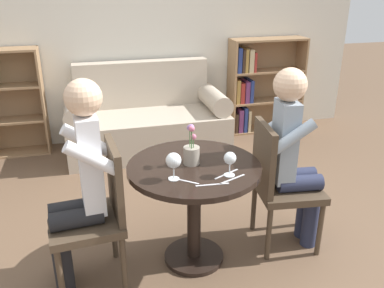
# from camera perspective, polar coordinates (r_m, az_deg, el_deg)

# --- Properties ---
(ground_plane) EXTENTS (16.00, 16.00, 0.00)m
(ground_plane) POSITION_cam_1_polar(r_m,az_deg,el_deg) (2.88, 0.26, -15.67)
(ground_plane) COLOR brown
(back_wall) EXTENTS (5.20, 0.05, 2.70)m
(back_wall) POSITION_cam_1_polar(r_m,az_deg,el_deg) (4.63, -7.76, 17.05)
(back_wall) COLOR beige
(back_wall) RESTS_ON ground_plane
(round_table) EXTENTS (0.83, 0.83, 0.70)m
(round_table) POSITION_cam_1_polar(r_m,az_deg,el_deg) (2.58, 0.29, -6.22)
(round_table) COLOR black
(round_table) RESTS_ON ground_plane
(couch) EXTENTS (1.68, 0.80, 0.92)m
(couch) POSITION_cam_1_polar(r_m,az_deg,el_deg) (4.44, -6.34, 3.10)
(couch) COLOR #B7A893
(couch) RESTS_ON ground_plane
(bookshelf_right) EXTENTS (0.90, 0.28, 1.11)m
(bookshelf_right) POSITION_cam_1_polar(r_m,az_deg,el_deg) (4.98, 8.97, 8.00)
(bookshelf_right) COLOR #93704C
(bookshelf_right) RESTS_ON ground_plane
(chair_left) EXTENTS (0.45, 0.45, 0.90)m
(chair_left) POSITION_cam_1_polar(r_m,az_deg,el_deg) (2.50, -13.14, -9.01)
(chair_left) COLOR #473828
(chair_left) RESTS_ON ground_plane
(chair_right) EXTENTS (0.47, 0.47, 0.90)m
(chair_right) POSITION_cam_1_polar(r_m,az_deg,el_deg) (2.82, 12.08, -5.06)
(chair_right) COLOR #473828
(chair_right) RESTS_ON ground_plane
(person_left) EXTENTS (0.43, 0.36, 1.29)m
(person_left) POSITION_cam_1_polar(r_m,az_deg,el_deg) (2.40, -15.59, -5.49)
(person_left) COLOR black
(person_left) RESTS_ON ground_plane
(person_right) EXTENTS (0.44, 0.37, 1.27)m
(person_right) POSITION_cam_1_polar(r_m,az_deg,el_deg) (2.77, 14.13, -1.54)
(person_right) COLOR #282D47
(person_right) RESTS_ON ground_plane
(wine_glass_left) EXTENTS (0.09, 0.09, 0.16)m
(wine_glass_left) POSITION_cam_1_polar(r_m,az_deg,el_deg) (2.29, -2.61, -2.43)
(wine_glass_left) COLOR white
(wine_glass_left) RESTS_ON round_table
(wine_glass_right) EXTENTS (0.07, 0.07, 0.15)m
(wine_glass_right) POSITION_cam_1_polar(r_m,az_deg,el_deg) (2.34, 5.35, -2.12)
(wine_glass_right) COLOR white
(wine_glass_right) RESTS_ON round_table
(flower_vase) EXTENTS (0.10, 0.10, 0.26)m
(flower_vase) POSITION_cam_1_polar(r_m,az_deg,el_deg) (2.49, -0.07, -1.10)
(flower_vase) COLOR #9E9384
(flower_vase) RESTS_ON round_table
(knife_left_setting) EXTENTS (0.19, 0.03, 0.00)m
(knife_left_setting) POSITION_cam_1_polar(r_m,az_deg,el_deg) (2.28, 2.87, -5.71)
(knife_left_setting) COLOR silver
(knife_left_setting) RESTS_ON round_table
(fork_left_setting) EXTENTS (0.18, 0.08, 0.00)m
(fork_left_setting) POSITION_cam_1_polar(r_m,az_deg,el_deg) (2.34, 5.68, -4.93)
(fork_left_setting) COLOR silver
(fork_left_setting) RESTS_ON round_table
(knife_right_setting) EXTENTS (0.17, 0.10, 0.00)m
(knife_right_setting) POSITION_cam_1_polar(r_m,az_deg,el_deg) (2.40, 4.86, -4.21)
(knife_right_setting) COLOR silver
(knife_right_setting) RESTS_ON round_table
(fork_right_setting) EXTENTS (0.15, 0.13, 0.00)m
(fork_right_setting) POSITION_cam_1_polar(r_m,az_deg,el_deg) (2.32, -1.19, -5.15)
(fork_right_setting) COLOR silver
(fork_right_setting) RESTS_ON round_table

